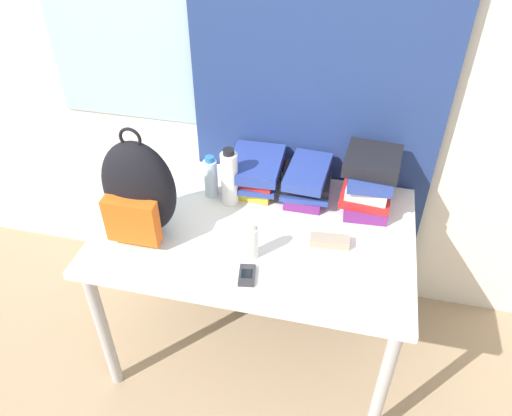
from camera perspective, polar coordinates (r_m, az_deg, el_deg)
name	(u,v)px	position (r m, az deg, el deg)	size (l,w,h in m)	color
ground_plane	(235,416)	(2.32, -2.46, -22.67)	(12.00, 12.00, 0.00)	#9E8466
wall_back	(282,55)	(2.14, 2.99, 17.09)	(6.00, 0.06, 2.50)	silver
curtain_blue	(319,64)	(2.07, 7.23, 16.06)	(1.06, 0.04, 2.50)	navy
desk	(256,243)	(2.05, 0.00, -4.00)	(1.24, 0.81, 0.73)	silver
backpack	(138,191)	(1.91, -13.28, 1.86)	(0.29, 0.20, 0.46)	black
book_stack_left	(256,172)	(2.15, -0.02, 4.10)	(0.23, 0.29, 0.16)	yellow
book_stack_center	(307,181)	(2.13, 5.80, 3.07)	(0.21, 0.28, 0.15)	#6B2370
book_stack_right	(369,180)	(2.10, 12.80, 3.11)	(0.23, 0.30, 0.24)	#6B2370
water_bottle	(211,177)	(2.12, -5.20, 3.51)	(0.06, 0.06, 0.19)	silver
sports_bottle	(230,178)	(2.05, -3.04, 3.45)	(0.07, 0.07, 0.26)	white
sunscreen_bottle	(252,241)	(1.83, -0.51, -3.85)	(0.05, 0.05, 0.16)	white
cell_phone	(247,275)	(1.79, -1.05, -7.69)	(0.07, 0.11, 0.02)	#2D2D33
sunglasses_case	(329,241)	(1.93, 8.40, -3.76)	(0.15, 0.07, 0.04)	gray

